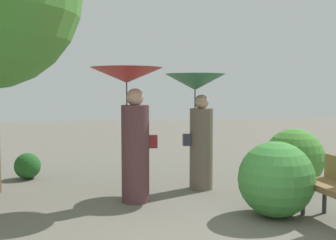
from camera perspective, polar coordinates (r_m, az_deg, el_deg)
person_left at (r=6.14m, az=-5.22°, el=0.78°), size 1.09×1.09×2.06m
person_right at (r=6.94m, az=4.24°, el=1.22°), size 1.03×1.03×1.99m
bush_path_left at (r=7.49m, az=17.42°, el=-5.12°), size 1.04×1.04×1.04m
bush_path_right at (r=5.70m, az=15.01°, el=-8.08°), size 1.03×1.03×1.03m
bush_behind_bench at (r=8.31m, az=-19.25°, el=-6.15°), size 0.50×0.50×0.50m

